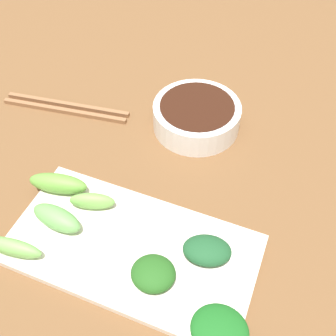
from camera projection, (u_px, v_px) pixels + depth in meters
tabletop at (138, 203)px, 0.61m from camera, size 2.10×2.10×0.02m
sauce_bowl at (197, 115)px, 0.69m from camera, size 0.15×0.15×0.05m
serving_plate at (132, 249)px, 0.55m from camera, size 0.17×0.33×0.01m
broccoli_leafy_0 at (153, 273)px, 0.50m from camera, size 0.06×0.06×0.02m
broccoli_leafy_1 at (207, 250)px, 0.52m from camera, size 0.06×0.07×0.02m
broccoli_stalk_2 at (92, 201)px, 0.57m from camera, size 0.04×0.07×0.03m
broccoli_stalk_3 at (12, 247)px, 0.53m from camera, size 0.03×0.08×0.03m
broccoli_leafy_4 at (220, 330)px, 0.46m from camera, size 0.06×0.07×0.02m
broccoli_stalk_5 at (57, 218)px, 0.55m from camera, size 0.04×0.08×0.03m
broccoli_stalk_6 at (58, 184)px, 0.59m from camera, size 0.05×0.09×0.03m
chopsticks at (66, 108)px, 0.73m from camera, size 0.06×0.23×0.01m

